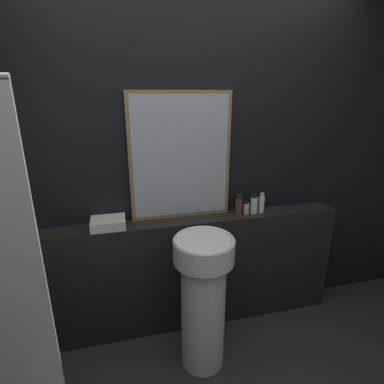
{
  "coord_description": "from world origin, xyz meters",
  "views": [
    {
      "loc": [
        -0.49,
        -0.77,
        1.8
      ],
      "look_at": [
        -0.02,
        1.11,
        1.15
      ],
      "focal_mm": 28.0,
      "sensor_mm": 36.0,
      "label": 1
    }
  ],
  "objects_px": {
    "pedestal_sink": "(203,297)",
    "lotion_bottle": "(254,204)",
    "shampoo_bottle": "(239,205)",
    "conditioner_bottle": "(246,208)",
    "mirror": "(181,157)",
    "body_wash_bottle": "(262,203)",
    "towel_stack": "(108,223)"
  },
  "relations": [
    {
      "from": "pedestal_sink",
      "to": "lotion_bottle",
      "type": "bearing_deg",
      "value": 37.86
    },
    {
      "from": "pedestal_sink",
      "to": "lotion_bottle",
      "type": "height_order",
      "value": "lotion_bottle"
    },
    {
      "from": "shampoo_bottle",
      "to": "conditioner_bottle",
      "type": "distance_m",
      "value": 0.07
    },
    {
      "from": "mirror",
      "to": "pedestal_sink",
      "type": "bearing_deg",
      "value": -85.21
    },
    {
      "from": "lotion_bottle",
      "to": "body_wash_bottle",
      "type": "height_order",
      "value": "body_wash_bottle"
    },
    {
      "from": "mirror",
      "to": "body_wash_bottle",
      "type": "height_order",
      "value": "mirror"
    },
    {
      "from": "towel_stack",
      "to": "shampoo_bottle",
      "type": "bearing_deg",
      "value": 0.0
    },
    {
      "from": "mirror",
      "to": "lotion_bottle",
      "type": "distance_m",
      "value": 0.68
    },
    {
      "from": "conditioner_bottle",
      "to": "mirror",
      "type": "bearing_deg",
      "value": 171.24
    },
    {
      "from": "towel_stack",
      "to": "shampoo_bottle",
      "type": "relative_size",
      "value": 1.47
    },
    {
      "from": "towel_stack",
      "to": "shampoo_bottle",
      "type": "xyz_separation_m",
      "value": [
        0.96,
        0.0,
        0.04
      ]
    },
    {
      "from": "pedestal_sink",
      "to": "body_wash_bottle",
      "type": "height_order",
      "value": "body_wash_bottle"
    },
    {
      "from": "conditioner_bottle",
      "to": "body_wash_bottle",
      "type": "relative_size",
      "value": 0.64
    },
    {
      "from": "shampoo_bottle",
      "to": "conditioner_bottle",
      "type": "relative_size",
      "value": 1.57
    },
    {
      "from": "mirror",
      "to": "shampoo_bottle",
      "type": "relative_size",
      "value": 5.72
    },
    {
      "from": "shampoo_bottle",
      "to": "body_wash_bottle",
      "type": "distance_m",
      "value": 0.19
    },
    {
      "from": "lotion_bottle",
      "to": "body_wash_bottle",
      "type": "xyz_separation_m",
      "value": [
        0.06,
        0.0,
        0.0
      ]
    },
    {
      "from": "mirror",
      "to": "shampoo_bottle",
      "type": "xyz_separation_m",
      "value": [
        0.43,
        -0.08,
        -0.38
      ]
    },
    {
      "from": "conditioner_bottle",
      "to": "body_wash_bottle",
      "type": "bearing_deg",
      "value": 0.0
    },
    {
      "from": "towel_stack",
      "to": "pedestal_sink",
      "type": "bearing_deg",
      "value": -35.04
    },
    {
      "from": "towel_stack",
      "to": "conditioner_bottle",
      "type": "distance_m",
      "value": 1.02
    },
    {
      "from": "shampoo_bottle",
      "to": "body_wash_bottle",
      "type": "bearing_deg",
      "value": 0.0
    },
    {
      "from": "mirror",
      "to": "lotion_bottle",
      "type": "relative_size",
      "value": 5.96
    },
    {
      "from": "mirror",
      "to": "conditioner_bottle",
      "type": "bearing_deg",
      "value": -8.76
    },
    {
      "from": "lotion_bottle",
      "to": "conditioner_bottle",
      "type": "bearing_deg",
      "value": -180.0
    },
    {
      "from": "mirror",
      "to": "conditioner_bottle",
      "type": "distance_m",
      "value": 0.64
    },
    {
      "from": "mirror",
      "to": "body_wash_bottle",
      "type": "relative_size",
      "value": 5.78
    },
    {
      "from": "conditioner_bottle",
      "to": "lotion_bottle",
      "type": "xyz_separation_m",
      "value": [
        0.06,
        0.0,
        0.02
      ]
    },
    {
      "from": "shampoo_bottle",
      "to": "lotion_bottle",
      "type": "xyz_separation_m",
      "value": [
        0.13,
        0.0,
        -0.0
      ]
    },
    {
      "from": "pedestal_sink",
      "to": "shampoo_bottle",
      "type": "relative_size",
      "value": 6.05
    },
    {
      "from": "shampoo_bottle",
      "to": "towel_stack",
      "type": "bearing_deg",
      "value": 180.0
    },
    {
      "from": "conditioner_bottle",
      "to": "body_wash_bottle",
      "type": "xyz_separation_m",
      "value": [
        0.13,
        0.0,
        0.03
      ]
    }
  ]
}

